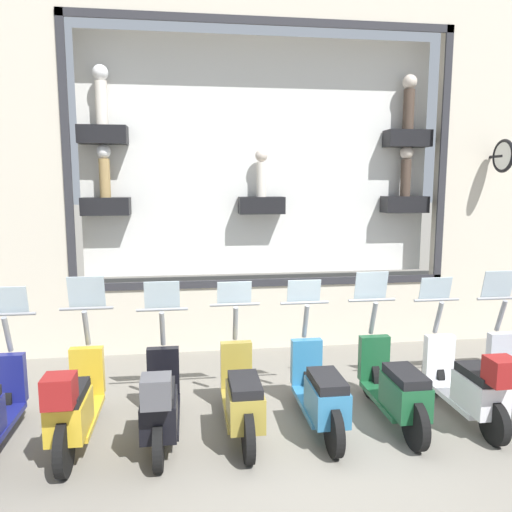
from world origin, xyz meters
The scene contains 8 objects.
ground_plane centered at (0.00, 0.00, 0.00)m, with size 120.00×120.00×0.00m, color gray.
building_facade centered at (3.60, 0.00, 4.64)m, with size 1.19×36.00×9.09m.
scooter_white_2 centered at (0.55, -1.93, 0.46)m, with size 1.79×0.61×1.53m.
scooter_green_3 centered at (0.62, -1.06, 0.44)m, with size 1.80×0.60×1.63m.
scooter_teal_4 centered at (0.62, -0.20, 0.43)m, with size 1.80×0.61×1.54m.
scooter_olive_5 centered at (0.62, 0.67, 0.44)m, with size 1.80×0.60×1.55m.
scooter_black_6 centered at (0.55, 1.54, 0.46)m, with size 1.79×0.60×1.57m.
scooter_yellow_7 centered at (0.56, 2.41, 0.49)m, with size 1.81×0.61×1.66m.
Camera 1 is at (-4.48, 1.22, 2.73)m, focal length 35.00 mm.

